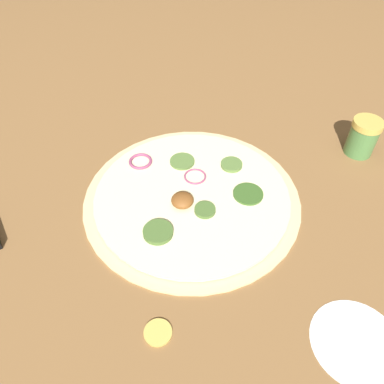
# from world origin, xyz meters

# --- Properties ---
(ground_plane) EXTENTS (3.00, 3.00, 0.00)m
(ground_plane) POSITION_xyz_m (0.00, 0.00, 0.00)
(ground_plane) COLOR brown
(pizza) EXTENTS (0.37, 0.37, 0.03)m
(pizza) POSITION_xyz_m (-0.00, 0.00, 0.01)
(pizza) COLOR beige
(pizza) RESTS_ON ground_plane
(spice_jar) EXTENTS (0.06, 0.06, 0.07)m
(spice_jar) POSITION_xyz_m (0.35, 0.03, 0.04)
(spice_jar) COLOR #4C7F42
(spice_jar) RESTS_ON ground_plane
(loose_cap) EXTENTS (0.04, 0.04, 0.01)m
(loose_cap) POSITION_xyz_m (-0.11, -0.22, 0.00)
(loose_cap) COLOR gold
(loose_cap) RESTS_ON ground_plane
(flour_patch) EXTENTS (0.12, 0.12, 0.00)m
(flour_patch) POSITION_xyz_m (0.13, -0.30, 0.00)
(flour_patch) COLOR white
(flour_patch) RESTS_ON ground_plane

